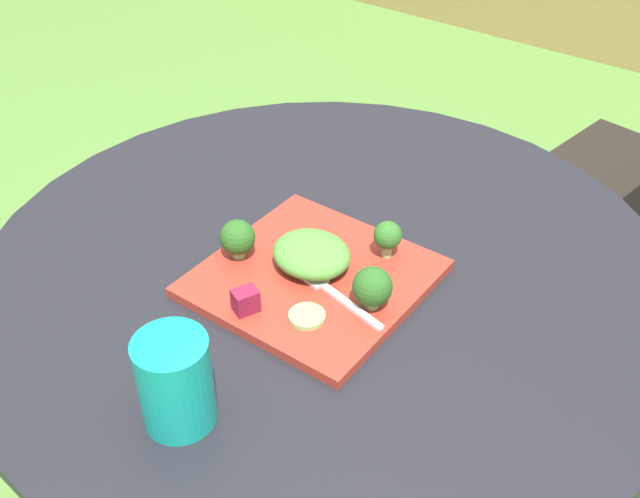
# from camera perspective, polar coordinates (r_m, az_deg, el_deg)

# --- Properties ---
(patio_table) EXTENTS (0.98, 0.98, 0.72)m
(patio_table) POSITION_cam_1_polar(r_m,az_deg,el_deg) (1.24, 0.42, -9.49)
(patio_table) COLOR black
(patio_table) RESTS_ON ground_plane
(salad_plate) EXTENTS (0.28, 0.28, 0.01)m
(salad_plate) POSITION_cam_1_polar(r_m,az_deg,el_deg) (1.04, -0.50, -2.16)
(salad_plate) COLOR #AD3323
(salad_plate) RESTS_ON patio_table
(drinking_glass) EXTENTS (0.08, 0.08, 0.11)m
(drinking_glass) POSITION_cam_1_polar(r_m,az_deg,el_deg) (0.86, -10.60, -9.89)
(drinking_glass) COLOR #149989
(drinking_glass) RESTS_ON patio_table
(fork) EXTENTS (0.15, 0.05, 0.00)m
(fork) POSITION_cam_1_polar(r_m,az_deg,el_deg) (1.00, 0.85, -3.16)
(fork) COLOR silver
(fork) RESTS_ON salad_plate
(lettuce_mound) EXTENTS (0.11, 0.10, 0.04)m
(lettuce_mound) POSITION_cam_1_polar(r_m,az_deg,el_deg) (1.03, -0.74, -0.33)
(lettuce_mound) COLOR #519338
(lettuce_mound) RESTS_ON salad_plate
(broccoli_floret_0) EXTENTS (0.05, 0.05, 0.06)m
(broccoli_floret_0) POSITION_cam_1_polar(r_m,az_deg,el_deg) (0.97, 3.89, -2.81)
(broccoli_floret_0) COLOR #99B770
(broccoli_floret_0) RESTS_ON salad_plate
(broccoli_floret_1) EXTENTS (0.04, 0.04, 0.05)m
(broccoli_floret_1) POSITION_cam_1_polar(r_m,az_deg,el_deg) (1.05, 5.02, 0.96)
(broccoli_floret_1) COLOR #99B770
(broccoli_floret_1) RESTS_ON salad_plate
(broccoli_floret_2) EXTENTS (0.05, 0.05, 0.06)m
(broccoli_floret_2) POSITION_cam_1_polar(r_m,az_deg,el_deg) (1.05, -6.10, 0.84)
(broccoli_floret_2) COLOR #99B770
(broccoli_floret_2) RESTS_ON salad_plate
(cucumber_slice_0) EXTENTS (0.05, 0.05, 0.01)m
(cucumber_slice_0) POSITION_cam_1_polar(r_m,az_deg,el_deg) (0.97, -0.97, -4.99)
(cucumber_slice_0) COLOR #8EB766
(cucumber_slice_0) RESTS_ON salad_plate
(beet_chunk_0) EXTENTS (0.04, 0.04, 0.03)m
(beet_chunk_0) POSITION_cam_1_polar(r_m,az_deg,el_deg) (0.98, -5.52, -3.81)
(beet_chunk_0) COLOR maroon
(beet_chunk_0) RESTS_ON salad_plate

